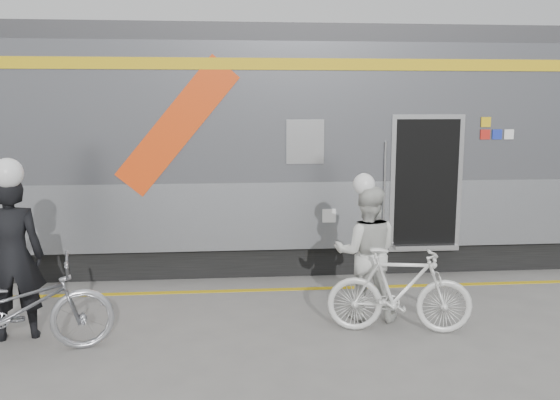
{
  "coord_description": "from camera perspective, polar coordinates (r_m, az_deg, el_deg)",
  "views": [
    {
      "loc": [
        -0.82,
        -6.63,
        2.86
      ],
      "look_at": [
        -0.07,
        1.6,
        1.5
      ],
      "focal_mm": 38.0,
      "sensor_mm": 36.0,
      "label": 1
    }
  ],
  "objects": [
    {
      "name": "man",
      "position": [
        7.86,
        -24.4,
        -5.07
      ],
      "size": [
        0.84,
        0.65,
        2.04
      ],
      "primitive_type": "imported",
      "rotation": [
        0.0,
        0.0,
        3.39
      ],
      "color": "black",
      "rests_on": "ground"
    },
    {
      "name": "train",
      "position": [
        10.9,
        0.37,
        5.11
      ],
      "size": [
        24.0,
        3.17,
        4.1
      ],
      "color": "black",
      "rests_on": "ground"
    },
    {
      "name": "helmet_woman",
      "position": [
        7.77,
        8.49,
        2.41
      ],
      "size": [
        0.29,
        0.29,
        0.29
      ],
      "primitive_type": "sphere",
      "color": "white",
      "rests_on": "woman"
    },
    {
      "name": "bicycle_left",
      "position": [
        7.42,
        -24.08,
        -9.55
      ],
      "size": [
        2.25,
        1.24,
        1.12
      ],
      "primitive_type": "imported",
      "rotation": [
        0.0,
        0.0,
        1.81
      ],
      "color": "#A6A7AD",
      "rests_on": "ground"
    },
    {
      "name": "helmet_man",
      "position": [
        7.67,
        -25.0,
        3.62
      ],
      "size": [
        0.35,
        0.35,
        0.35
      ],
      "primitive_type": "sphere",
      "color": "white",
      "rests_on": "man"
    },
    {
      "name": "safety_strip",
      "position": [
        9.27,
        0.12,
        -8.6
      ],
      "size": [
        24.0,
        0.12,
        0.01
      ],
      "primitive_type": "cube",
      "color": "gold",
      "rests_on": "ground"
    },
    {
      "name": "woman",
      "position": [
        7.96,
        8.31,
        -5.04
      ],
      "size": [
        0.98,
        0.82,
        1.79
      ],
      "primitive_type": "imported",
      "rotation": [
        0.0,
        0.0,
        2.96
      ],
      "color": "silver",
      "rests_on": "ground"
    },
    {
      "name": "bicycle_right",
      "position": [
        7.62,
        11.43,
        -8.54
      ],
      "size": [
        1.87,
        0.82,
        1.09
      ],
      "primitive_type": "imported",
      "rotation": [
        0.0,
        0.0,
        1.39
      ],
      "color": "silver",
      "rests_on": "ground"
    },
    {
      "name": "ground",
      "position": [
        7.26,
        1.73,
        -13.85
      ],
      "size": [
        90.0,
        90.0,
        0.0
      ],
      "primitive_type": "plane",
      "color": "slate",
      "rests_on": "ground"
    }
  ]
}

